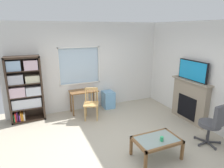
# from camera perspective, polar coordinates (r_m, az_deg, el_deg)

# --- Properties ---
(ground) EXTENTS (5.92, 5.71, 0.02)m
(ground) POSITION_cam_1_polar(r_m,az_deg,el_deg) (4.73, 1.55, -16.85)
(ground) COLOR #B2A893
(wall_back_with_window) EXTENTS (4.92, 0.15, 2.74)m
(wall_back_with_window) POSITION_cam_1_polar(r_m,az_deg,el_deg) (6.32, -7.22, 4.96)
(wall_back_with_window) COLOR silver
(wall_back_with_window) RESTS_ON ground
(wall_right) EXTENTS (0.12, 4.91, 2.74)m
(wall_right) POSITION_cam_1_polar(r_m,az_deg,el_deg) (5.66, 25.48, 2.31)
(wall_right) COLOR silver
(wall_right) RESTS_ON ground
(bookshelf) EXTENTS (0.90, 0.38, 1.84)m
(bookshelf) POSITION_cam_1_polar(r_m,az_deg,el_deg) (5.94, -24.01, -1.04)
(bookshelf) COLOR #38281E
(bookshelf) RESTS_ON ground
(desk_under_window) EXTENTS (0.85, 0.46, 0.71)m
(desk_under_window) POSITION_cam_1_polar(r_m,az_deg,el_deg) (6.13, -8.25, -3.02)
(desk_under_window) COLOR brown
(desk_under_window) RESTS_ON ground
(wooden_chair) EXTENTS (0.54, 0.53, 0.90)m
(wooden_chair) POSITION_cam_1_polar(r_m,az_deg,el_deg) (5.72, -6.05, -5.59)
(wooden_chair) COLOR tan
(wooden_chair) RESTS_ON ground
(plastic_drawer_unit) EXTENTS (0.35, 0.40, 0.55)m
(plastic_drawer_unit) POSITION_cam_1_polar(r_m,az_deg,el_deg) (6.52, -1.09, -4.51)
(plastic_drawer_unit) COLOR #72ADDB
(plastic_drawer_unit) RESTS_ON ground
(fireplace) EXTENTS (0.26, 1.28, 1.18)m
(fireplace) POSITION_cam_1_polar(r_m,az_deg,el_deg) (5.94, 21.62, -4.49)
(fireplace) COLOR gray
(fireplace) RESTS_ON ground
(tv) EXTENTS (0.06, 0.97, 0.54)m
(tv) POSITION_cam_1_polar(r_m,az_deg,el_deg) (5.70, 22.37, 3.64)
(tv) COLOR black
(tv) RESTS_ON fireplace
(office_chair) EXTENTS (0.57, 0.58, 1.00)m
(office_chair) POSITION_cam_1_polar(r_m,az_deg,el_deg) (4.93, 27.44, -9.90)
(office_chair) COLOR #4C4C51
(office_chair) RESTS_ON ground
(coffee_table) EXTENTS (0.91, 0.60, 0.42)m
(coffee_table) POSITION_cam_1_polar(r_m,az_deg,el_deg) (4.21, 12.85, -15.99)
(coffee_table) COLOR #8C9E99
(coffee_table) RESTS_ON ground
(sippy_cup) EXTENTS (0.07, 0.07, 0.09)m
(sippy_cup) POSITION_cam_1_polar(r_m,az_deg,el_deg) (4.11, 14.25, -15.18)
(sippy_cup) COLOR #33B770
(sippy_cup) RESTS_ON coffee_table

